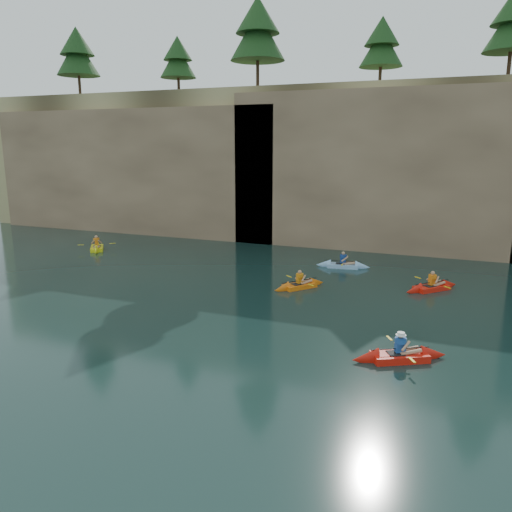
% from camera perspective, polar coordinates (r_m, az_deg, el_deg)
% --- Properties ---
extents(ground, '(160.00, 160.00, 0.00)m').
position_cam_1_polar(ground, '(15.96, -0.45, -14.93)').
color(ground, black).
rests_on(ground, ground).
extents(cliff, '(70.00, 16.00, 12.00)m').
position_cam_1_polar(cliff, '(43.46, 14.75, 10.44)').
color(cliff, tan).
rests_on(cliff, ground).
extents(cliff_slab_west, '(26.00, 2.40, 10.56)m').
position_cam_1_polar(cliff_slab_west, '(43.81, -13.98, 9.55)').
color(cliff_slab_west, '#A08061').
rests_on(cliff_slab_west, ground).
extents(cliff_slab_center, '(24.00, 2.40, 11.40)m').
position_cam_1_polar(cliff_slab_center, '(35.90, 16.45, 9.47)').
color(cliff_slab_center, '#A08061').
rests_on(cliff_slab_center, ground).
extents(sea_cave_west, '(4.50, 1.00, 4.00)m').
position_cam_1_polar(sea_cave_west, '(42.44, -12.04, 5.11)').
color(sea_cave_west, black).
rests_on(sea_cave_west, ground).
extents(sea_cave_center, '(3.50, 1.00, 3.20)m').
position_cam_1_polar(sea_cave_center, '(36.73, 6.59, 3.53)').
color(sea_cave_center, black).
rests_on(sea_cave_center, ground).
extents(cliff_pines, '(56.00, 6.00, 7.83)m').
position_cam_1_polar(cliff_pines, '(39.41, 14.65, 24.79)').
color(cliff_pines, black).
rests_on(cliff_pines, cliff).
extents(main_kayaker, '(3.39, 2.37, 1.28)m').
position_cam_1_polar(main_kayaker, '(18.46, 16.08, -10.90)').
color(main_kayaker, red).
rests_on(main_kayaker, ground).
extents(kayaker_orange, '(2.50, 2.94, 1.20)m').
position_cam_1_polar(kayaker_orange, '(26.32, 4.99, -3.35)').
color(kayaker_orange, orange).
rests_on(kayaker_orange, ground).
extents(kayaker_red_far, '(2.88, 3.03, 1.26)m').
position_cam_1_polar(kayaker_red_far, '(27.41, 19.44, -3.38)').
color(kayaker_red_far, red).
rests_on(kayaker_red_far, ground).
extents(kayaker_yellow, '(2.54, 3.05, 1.32)m').
position_cam_1_polar(kayaker_yellow, '(37.31, -17.72, 0.90)').
color(kayaker_yellow, yellow).
rests_on(kayaker_yellow, ground).
extents(kayaker_ltblue_mid, '(3.34, 2.43, 1.25)m').
position_cam_1_polar(kayaker_ltblue_mid, '(30.94, 9.90, -1.04)').
color(kayaker_ltblue_mid, '#91C3F3').
rests_on(kayaker_ltblue_mid, ground).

